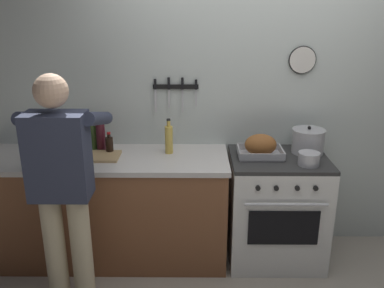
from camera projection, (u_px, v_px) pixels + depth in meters
The scene contains 12 objects.
wall_back at pixel (248, 97), 3.47m from camera, with size 6.00×0.13×2.60m.
counter_block at pixel (104, 207), 3.41m from camera, with size 2.03×0.65×0.90m.
stove at pixel (276, 208), 3.40m from camera, with size 0.76×0.67×0.90m.
person_cook at pixel (62, 182), 2.67m from camera, with size 0.51×0.63×1.66m.
roasting_pan at pixel (260, 146), 3.25m from camera, with size 0.35×0.26×0.18m.
stock_pot at pixel (308, 141), 3.33m from camera, with size 0.26×0.26×0.22m.
saucepan at pixel (309, 159), 3.09m from camera, with size 0.16×0.16×0.10m.
cutting_board at pixel (96, 156), 3.25m from camera, with size 0.36×0.24×0.02m, color tan.
bottle_wine_red at pixel (101, 135), 3.36m from camera, with size 0.07×0.07×0.32m.
bottle_cooking_oil at pixel (169, 139), 3.31m from camera, with size 0.06×0.06×0.29m.
bottle_olive_oil at pixel (93, 136), 3.41m from camera, with size 0.07×0.07×0.27m.
bottle_soy_sauce at pixel (109, 145), 3.32m from camera, with size 0.06×0.06×0.18m.
Camera 1 is at (-0.44, -2.07, 2.05)m, focal length 38.72 mm.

